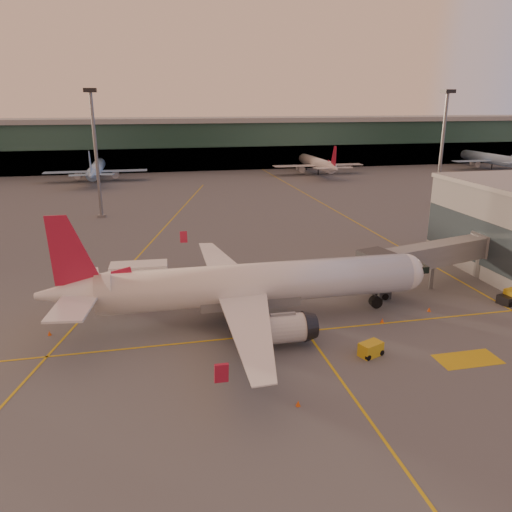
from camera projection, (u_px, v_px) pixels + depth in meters
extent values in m
plane|color=#4C4F54|center=(271.00, 359.00, 46.82)|extent=(600.00, 600.00, 0.00)
cube|color=gold|center=(260.00, 336.00, 51.48)|extent=(80.00, 0.25, 0.01)
cube|color=gold|center=(153.00, 240.00, 86.73)|extent=(31.30, 115.98, 0.01)
cube|color=gold|center=(322.00, 203.00, 118.25)|extent=(0.25, 160.00, 0.01)
cube|color=gold|center=(355.00, 400.00, 40.38)|extent=(0.25, 30.00, 0.01)
cube|color=gold|center=(468.00, 359.00, 46.78)|extent=(6.00, 3.00, 0.01)
cube|color=#19382D|center=(174.00, 146.00, 176.86)|extent=(400.00, 18.00, 16.00)
cube|color=gray|center=(173.00, 120.00, 174.24)|extent=(400.00, 20.00, 1.60)
cube|color=black|center=(176.00, 160.00, 170.12)|extent=(400.00, 1.00, 8.00)
cube|color=#2D3D47|center=(472.00, 239.00, 68.90)|extent=(0.30, 21.60, 6.00)
cylinder|color=slate|center=(96.00, 156.00, 100.55)|extent=(0.70, 0.70, 25.00)
cube|color=black|center=(90.00, 90.00, 96.77)|extent=(2.40, 2.40, 0.80)
cube|color=slate|center=(102.00, 216.00, 104.19)|extent=(1.60, 1.60, 0.50)
cylinder|color=slate|center=(442.00, 151.00, 112.21)|extent=(0.70, 0.70, 25.00)
cube|color=black|center=(448.00, 91.00, 108.43)|extent=(2.40, 2.40, 0.80)
cube|color=slate|center=(436.00, 204.00, 115.85)|extent=(1.60, 1.60, 0.50)
cylinder|color=white|center=(260.00, 283.00, 53.91)|extent=(34.13, 4.66, 4.38)
sphere|color=white|center=(405.00, 272.00, 57.28)|extent=(4.29, 4.29, 4.29)
cube|color=black|center=(415.00, 267.00, 57.36)|extent=(1.99, 2.86, 0.77)
cone|color=white|center=(74.00, 293.00, 50.04)|extent=(7.52, 4.22, 4.16)
cube|color=white|center=(73.00, 306.00, 46.60)|extent=(4.54, 7.51, 0.22)
cylinder|color=silver|center=(283.00, 329.00, 48.58)|extent=(4.60, 2.88, 2.84)
cylinder|color=black|center=(242.00, 324.00, 51.77)|extent=(1.98, 1.55, 1.97)
cylinder|color=black|center=(242.00, 319.00, 51.59)|extent=(0.39, 0.39, 1.20)
cube|color=white|center=(83.00, 280.00, 53.59)|extent=(4.43, 7.47, 0.22)
cylinder|color=silver|center=(255.00, 282.00, 61.01)|extent=(4.60, 2.88, 2.84)
cylinder|color=black|center=(233.00, 304.00, 57.09)|extent=(1.98, 1.55, 1.97)
cylinder|color=black|center=(233.00, 299.00, 56.91)|extent=(0.39, 0.39, 1.20)
cube|color=slate|center=(249.00, 296.00, 54.09)|extent=(10.84, 3.59, 1.75)
cylinder|color=black|center=(376.00, 302.00, 57.63)|extent=(1.39, 0.89, 1.38)
cube|color=slate|center=(434.00, 254.00, 63.00)|extent=(19.57, 7.63, 2.70)
cube|color=#2D3035|center=(375.00, 264.00, 59.34)|extent=(4.17, 4.17, 3.00)
cube|color=#2D3035|center=(381.00, 287.00, 61.52)|extent=(1.60, 2.40, 2.40)
cylinder|color=black|center=(385.00, 297.00, 60.73)|extent=(0.80, 0.40, 0.80)
cylinder|color=black|center=(377.00, 290.00, 62.78)|extent=(0.80, 0.40, 0.80)
cylinder|color=slate|center=(432.00, 276.00, 63.89)|extent=(0.50, 0.50, 3.38)
cylinder|color=slate|center=(487.00, 244.00, 67.33)|extent=(4.40, 4.40, 3.00)
cylinder|color=slate|center=(484.00, 265.00, 68.21)|extent=(2.40, 2.40, 3.38)
cube|color=maroon|center=(144.00, 297.00, 59.26)|extent=(3.76, 2.90, 1.70)
cube|color=silver|center=(139.00, 277.00, 58.42)|extent=(6.70, 3.17, 3.17)
cylinder|color=black|center=(126.00, 306.00, 57.77)|extent=(1.04, 0.45, 1.02)
cylinder|color=black|center=(161.00, 303.00, 58.40)|extent=(1.04, 0.45, 1.02)
cube|color=gold|center=(371.00, 349.00, 47.32)|extent=(2.55, 2.06, 1.33)
cylinder|color=black|center=(368.00, 358.00, 46.52)|extent=(0.62, 0.46, 0.55)
cylinder|color=black|center=(381.00, 352.00, 47.47)|extent=(0.62, 0.46, 0.55)
cube|color=black|center=(512.00, 299.00, 59.65)|extent=(3.60, 2.45, 1.07)
cube|color=gold|center=(512.00, 293.00, 59.43)|extent=(1.68, 1.82, 0.87)
cylinder|color=black|center=(510.00, 304.00, 58.56)|extent=(0.73, 0.44, 0.68)
cone|color=#E1510B|center=(429.00, 309.00, 57.37)|extent=(0.39, 0.39, 0.50)
cube|color=#E1510B|center=(429.00, 311.00, 57.44)|extent=(0.34, 0.34, 0.03)
cone|color=#E1510B|center=(49.00, 333.00, 51.54)|extent=(0.38, 0.38, 0.48)
cube|color=#E1510B|center=(50.00, 335.00, 51.60)|extent=(0.33, 0.33, 0.03)
cone|color=#E1510B|center=(298.00, 403.00, 39.57)|extent=(0.38, 0.38, 0.48)
cube|color=#E1510B|center=(298.00, 406.00, 39.63)|extent=(0.33, 0.33, 0.03)
cone|color=#E1510B|center=(216.00, 267.00, 72.07)|extent=(0.47, 0.47, 0.60)
cube|color=#E1510B|center=(216.00, 268.00, 72.15)|extent=(0.40, 0.40, 0.03)
cone|color=#E1510B|center=(382.00, 320.00, 54.43)|extent=(0.41, 0.41, 0.52)
cube|color=#E1510B|center=(382.00, 323.00, 54.51)|extent=(0.35, 0.35, 0.03)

